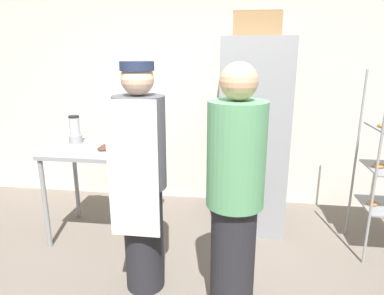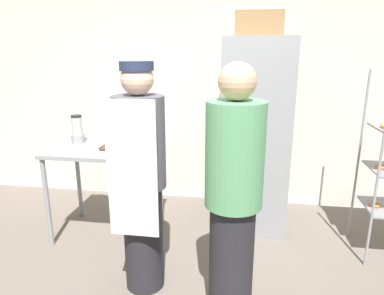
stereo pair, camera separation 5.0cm
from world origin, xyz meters
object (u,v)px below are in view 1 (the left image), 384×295
object	(u,v)px
person_customer	(235,198)
donut_box	(112,149)
blender_pitcher	(75,131)
person_baker	(141,179)
refrigerator	(253,137)
cardboard_storage_box	(257,25)

from	to	relation	value
person_customer	donut_box	bearing A→B (deg)	145.11
blender_pitcher	person_customer	distance (m)	1.96
person_baker	person_customer	bearing A→B (deg)	-18.03
blender_pitcher	donut_box	bearing A→B (deg)	-33.64
refrigerator	blender_pitcher	size ratio (longest dim) A/B	6.88
person_baker	blender_pitcher	bearing A→B (deg)	136.41
cardboard_storage_box	person_baker	bearing A→B (deg)	-125.68
cardboard_storage_box	person_customer	size ratio (longest dim) A/B	0.26
blender_pitcher	person_baker	world-z (taller)	person_baker
cardboard_storage_box	person_customer	xyz separation A→B (m)	(-0.15, -1.37, -1.15)
donut_box	cardboard_storage_box	distance (m)	1.76
cardboard_storage_box	blender_pitcher	bearing A→B (deg)	-171.46
refrigerator	person_customer	bearing A→B (deg)	-96.54
cardboard_storage_box	refrigerator	bearing A→B (deg)	21.91
refrigerator	donut_box	world-z (taller)	refrigerator
refrigerator	blender_pitcher	world-z (taller)	refrigerator
refrigerator	person_customer	size ratio (longest dim) A/B	1.11
blender_pitcher	cardboard_storage_box	bearing A→B (deg)	8.54
blender_pitcher	cardboard_storage_box	size ratio (longest dim) A/B	0.63
donut_box	cardboard_storage_box	xyz separation A→B (m)	(1.26, 0.60, 1.08)
refrigerator	cardboard_storage_box	xyz separation A→B (m)	(-0.01, -0.00, 1.08)
blender_pitcher	person_customer	world-z (taller)	person_customer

